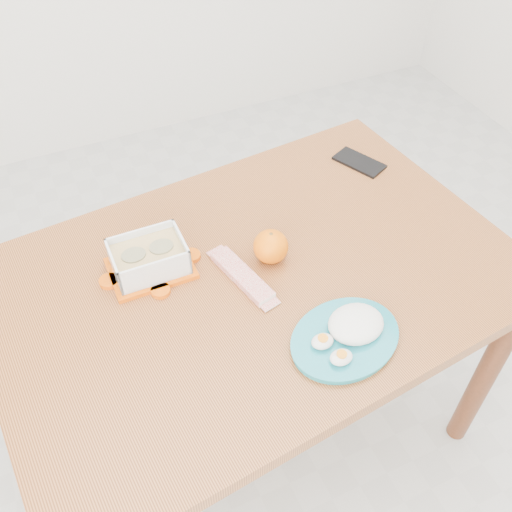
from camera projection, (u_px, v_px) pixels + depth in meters
name	position (u px, v px, depth m)	size (l,w,h in m)	color
ground	(302.00, 385.00, 2.00)	(3.50, 3.50, 0.00)	#B7B7B2
dining_table	(256.00, 299.00, 1.42)	(1.31, 0.95, 0.75)	#A5602E
food_container	(149.00, 258.00, 1.33)	(0.19, 0.15, 0.08)	#E35706
orange_fruit	(271.00, 247.00, 1.36)	(0.08, 0.08, 0.08)	#E35804
rice_plate	(349.00, 332.00, 1.21)	(0.29, 0.29, 0.07)	#187886
candy_bar	(242.00, 276.00, 1.34)	(0.19, 0.05, 0.02)	#B10E09
smartphone	(359.00, 162.00, 1.65)	(0.07, 0.14, 0.01)	black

